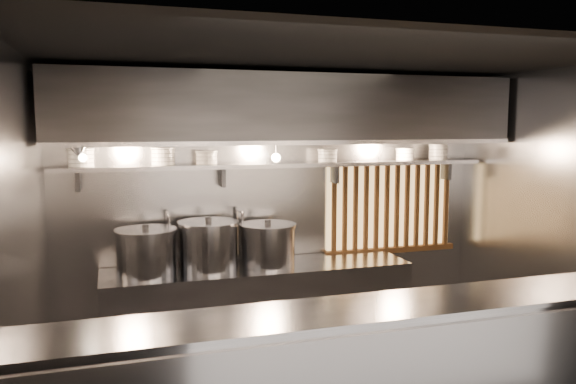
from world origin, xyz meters
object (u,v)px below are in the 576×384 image
pendant_bulb (276,157)px  stock_pot_right (209,245)px  heat_lamp (79,151)px  stock_pot_mid (268,245)px  stock_pot_left (146,252)px

pendant_bulb → stock_pot_right: (-0.69, -0.05, -0.83)m
stock_pot_right → heat_lamp: bearing=-165.1°
stock_pot_mid → stock_pot_right: 0.58m
heat_lamp → stock_pot_left: heat_lamp is taller
stock_pot_left → stock_pot_right: size_ratio=1.17×
stock_pot_left → stock_pot_right: 0.59m
pendant_bulb → heat_lamp: bearing=-169.0°
heat_lamp → pendant_bulb: size_ratio=1.87×
stock_pot_mid → stock_pot_right: bearing=177.8°
heat_lamp → stock_pot_left: size_ratio=0.50×
heat_lamp → stock_pot_mid: 1.96m
stock_pot_left → pendant_bulb: bearing=3.7°
stock_pot_right → stock_pot_mid: bearing=-2.2°
pendant_bulb → stock_pot_right: 1.08m
pendant_bulb → stock_pot_mid: (-0.11, -0.08, -0.85)m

